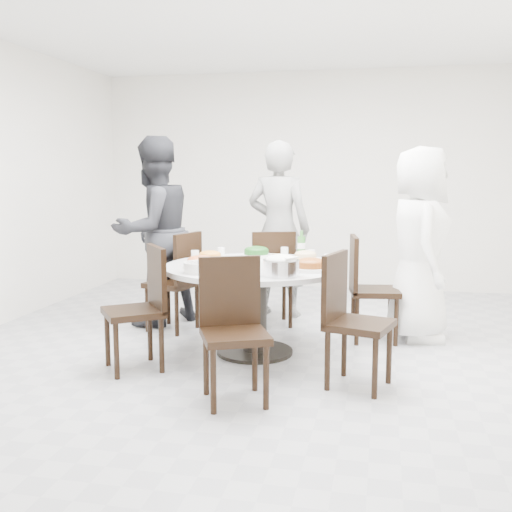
% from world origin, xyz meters
% --- Properties ---
extents(floor, '(6.00, 6.00, 0.01)m').
position_xyz_m(floor, '(0.00, 0.00, 0.00)').
color(floor, '#AAABAF').
rests_on(floor, ground).
extents(ceiling, '(6.00, 6.00, 0.01)m').
position_xyz_m(ceiling, '(0.00, 0.00, 2.80)').
color(ceiling, white).
rests_on(ceiling, ground).
extents(wall_back, '(6.00, 0.01, 2.80)m').
position_xyz_m(wall_back, '(0.00, 3.00, 1.40)').
color(wall_back, white).
rests_on(wall_back, ground).
extents(wall_front, '(6.00, 0.01, 2.80)m').
position_xyz_m(wall_front, '(0.00, -3.00, 1.40)').
color(wall_front, white).
rests_on(wall_front, ground).
extents(dining_table, '(1.50, 1.50, 0.75)m').
position_xyz_m(dining_table, '(-0.32, -0.08, 0.38)').
color(dining_table, silver).
rests_on(dining_table, floor).
extents(chair_ne, '(0.48, 0.48, 0.95)m').
position_xyz_m(chair_ne, '(0.65, 0.52, 0.47)').
color(chair_ne, black).
rests_on(chair_ne, floor).
extents(chair_n, '(0.54, 0.54, 0.95)m').
position_xyz_m(chair_n, '(-0.37, 0.90, 0.47)').
color(chair_n, black).
rests_on(chair_n, floor).
extents(chair_nw, '(0.52, 0.52, 0.95)m').
position_xyz_m(chair_nw, '(-1.26, 0.49, 0.47)').
color(chair_nw, black).
rests_on(chair_nw, floor).
extents(chair_sw, '(0.59, 0.59, 0.95)m').
position_xyz_m(chair_sw, '(-1.15, -0.68, 0.47)').
color(chair_sw, black).
rests_on(chair_sw, floor).
extents(chair_s, '(0.56, 0.56, 0.95)m').
position_xyz_m(chair_s, '(-0.22, -1.16, 0.47)').
color(chair_s, black).
rests_on(chair_s, floor).
extents(chair_se, '(0.52, 0.52, 0.95)m').
position_xyz_m(chair_se, '(0.56, -0.71, 0.47)').
color(chair_se, black).
rests_on(chair_se, floor).
extents(diner_right, '(0.66, 0.92, 1.74)m').
position_xyz_m(diner_right, '(1.03, 0.66, 0.87)').
color(diner_right, white).
rests_on(diner_right, floor).
extents(diner_middle, '(0.72, 0.53, 1.84)m').
position_xyz_m(diner_middle, '(-0.36, 1.30, 0.92)').
color(diner_middle, black).
rests_on(diner_middle, floor).
extents(diner_left, '(1.07, 1.14, 1.86)m').
position_xyz_m(diner_left, '(-1.51, 0.69, 0.93)').
color(diner_left, black).
rests_on(diner_left, floor).
extents(dish_greens, '(0.28, 0.28, 0.07)m').
position_xyz_m(dish_greens, '(-0.41, 0.40, 0.79)').
color(dish_greens, white).
rests_on(dish_greens, dining_table).
extents(dish_pale, '(0.24, 0.24, 0.06)m').
position_xyz_m(dish_pale, '(0.06, 0.22, 0.78)').
color(dish_pale, white).
rests_on(dish_pale, dining_table).
extents(dish_orange, '(0.24, 0.24, 0.06)m').
position_xyz_m(dish_orange, '(-0.74, 0.05, 0.78)').
color(dish_orange, white).
rests_on(dish_orange, dining_table).
extents(dish_redbrown, '(0.30, 0.30, 0.08)m').
position_xyz_m(dish_redbrown, '(0.16, -0.26, 0.79)').
color(dish_redbrown, white).
rests_on(dish_redbrown, dining_table).
extents(dish_tofu, '(0.28, 0.28, 0.07)m').
position_xyz_m(dish_tofu, '(-0.72, -0.29, 0.79)').
color(dish_tofu, white).
rests_on(dish_tofu, dining_table).
extents(rice_bowl, '(0.28, 0.28, 0.12)m').
position_xyz_m(rice_bowl, '(-0.02, -0.54, 0.81)').
color(rice_bowl, silver).
rests_on(rice_bowl, dining_table).
extents(soup_bowl, '(0.26, 0.26, 0.08)m').
position_xyz_m(soup_bowl, '(-0.65, -0.52, 0.79)').
color(soup_bowl, white).
rests_on(soup_bowl, dining_table).
extents(beverage_bottle, '(0.07, 0.07, 0.24)m').
position_xyz_m(beverage_bottle, '(-0.01, 0.45, 0.87)').
color(beverage_bottle, '#347830').
rests_on(beverage_bottle, dining_table).
extents(tea_cups, '(0.07, 0.07, 0.08)m').
position_xyz_m(tea_cups, '(-0.33, 0.56, 0.79)').
color(tea_cups, white).
rests_on(tea_cups, dining_table).
extents(chopsticks, '(0.24, 0.04, 0.01)m').
position_xyz_m(chopsticks, '(-0.32, 0.58, 0.76)').
color(chopsticks, tan).
rests_on(chopsticks, dining_table).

